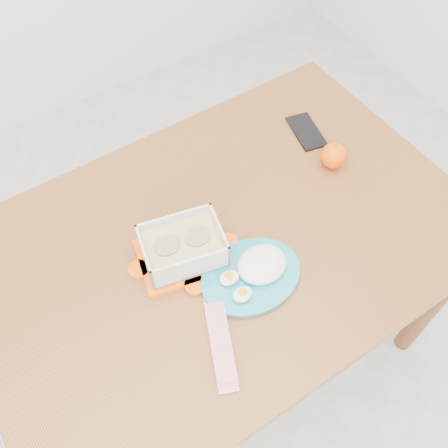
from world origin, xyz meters
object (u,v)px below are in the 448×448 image
dining_table (224,256)px  food_container (183,247)px  rice_plate (255,271)px  smartphone (306,132)px  orange_fruit (334,156)px

dining_table → food_container: bearing=177.0°
rice_plate → smartphone: size_ratio=1.78×
dining_table → rice_plate: bearing=-90.0°
food_container → rice_plate: food_container is taller
food_container → orange_fruit: (0.50, 0.04, -0.01)m
orange_fruit → food_container: bearing=-175.7°
food_container → rice_plate: 0.18m
food_container → rice_plate: size_ratio=0.98×
dining_table → smartphone: smartphone is taller
dining_table → smartphone: (0.40, 0.18, 0.10)m
rice_plate → food_container: bearing=132.6°
smartphone → dining_table: bearing=-142.9°
orange_fruit → smartphone: size_ratio=0.50×
dining_table → food_container: (-0.11, 0.00, 0.14)m
orange_fruit → smartphone: orange_fruit is taller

